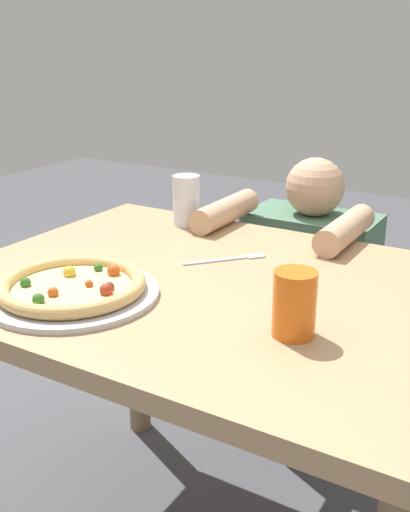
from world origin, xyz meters
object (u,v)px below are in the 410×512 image
pizza_near (72,288)px  fork (228,259)px  diner_seated (306,317)px  drink_cup_colored (294,304)px  water_cup_clear (186,199)px

pizza_near → fork: bearing=64.8°
pizza_near → fork: pizza_near is taller
pizza_near → diner_seated: size_ratio=0.38×
drink_cup_colored → diner_seated: size_ratio=0.13×
fork → water_cup_clear: bearing=140.7°
drink_cup_colored → fork: bearing=135.6°
drink_cup_colored → fork: 0.40m
pizza_near → fork: size_ratio=2.11×
fork → diner_seated: size_ratio=0.18×
fork → diner_seated: diner_seated is taller
pizza_near → drink_cup_colored: drink_cup_colored is taller
fork → diner_seated: (0.02, 0.48, -0.34)m
drink_cup_colored → pizza_near: bearing=-171.0°
pizza_near → water_cup_clear: water_cup_clear is taller
diner_seated → drink_cup_colored: bearing=-71.0°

